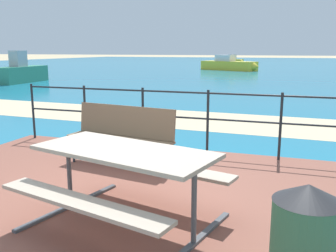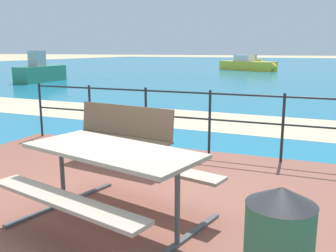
% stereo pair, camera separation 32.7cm
% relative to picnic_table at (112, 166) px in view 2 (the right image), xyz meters
% --- Properties ---
extents(ground_plane, '(240.00, 240.00, 0.00)m').
position_rel_picnic_table_xyz_m(ground_plane, '(-0.40, 0.43, -0.67)').
color(ground_plane, tan).
extents(patio_paving, '(6.40, 5.20, 0.06)m').
position_rel_picnic_table_xyz_m(patio_paving, '(-0.40, 0.43, -0.64)').
color(patio_paving, brown).
rests_on(patio_paving, ground).
extents(sea_water, '(90.00, 90.00, 0.01)m').
position_rel_picnic_table_xyz_m(sea_water, '(-0.40, 40.43, -0.66)').
color(sea_water, teal).
rests_on(sea_water, ground).
extents(beach_strip, '(54.06, 4.65, 0.01)m').
position_rel_picnic_table_xyz_m(beach_strip, '(-0.40, 6.07, -0.66)').
color(beach_strip, beige).
rests_on(beach_strip, ground).
extents(picnic_table, '(2.11, 1.87, 0.79)m').
position_rel_picnic_table_xyz_m(picnic_table, '(0.00, 0.00, 0.00)').
color(picnic_table, tan).
rests_on(picnic_table, patio_paving).
extents(park_bench, '(1.74, 0.67, 0.91)m').
position_rel_picnic_table_xyz_m(park_bench, '(-0.89, 1.80, -0.07)').
color(park_bench, '#7A6047').
rests_on(park_bench, patio_paving).
extents(railing_fence, '(5.94, 0.04, 1.09)m').
position_rel_picnic_table_xyz_m(railing_fence, '(-0.40, 2.86, 0.07)').
color(railing_fence, '#1E2328').
rests_on(railing_fence, patio_paving).
extents(trash_bin, '(0.47, 0.47, 0.87)m').
position_rel_picnic_table_xyz_m(trash_bin, '(1.68, -0.68, -0.17)').
color(trash_bin, '#386B47').
rests_on(trash_bin, patio_paving).
extents(boat_near, '(1.17, 4.04, 1.75)m').
position_rel_picnic_table_xyz_m(boat_near, '(-12.82, 14.06, -0.12)').
color(boat_near, '#338466').
rests_on(boat_near, sea_water).
extents(boat_mid, '(3.16, 2.53, 1.15)m').
position_rel_picnic_table_xyz_m(boat_mid, '(-6.73, 49.51, -0.29)').
color(boat_mid, yellow).
rests_on(boat_mid, sea_water).
extents(boat_far, '(5.56, 3.59, 1.33)m').
position_rel_picnic_table_xyz_m(boat_far, '(-4.08, 30.16, -0.18)').
color(boat_far, yellow).
rests_on(boat_far, sea_water).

